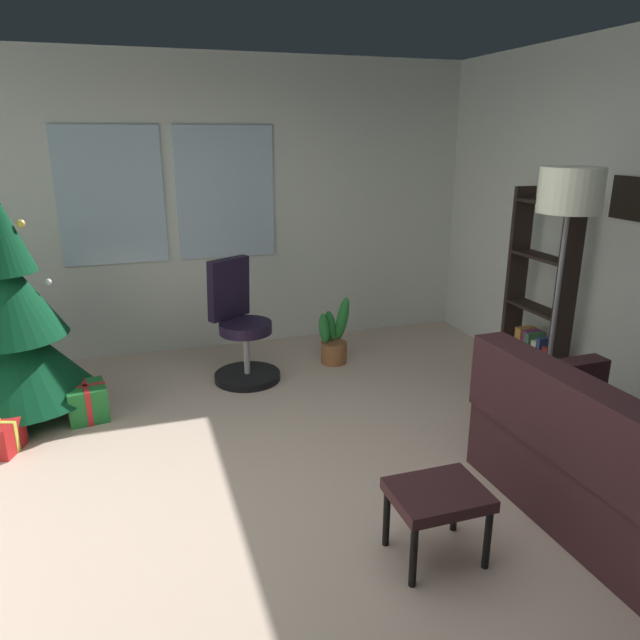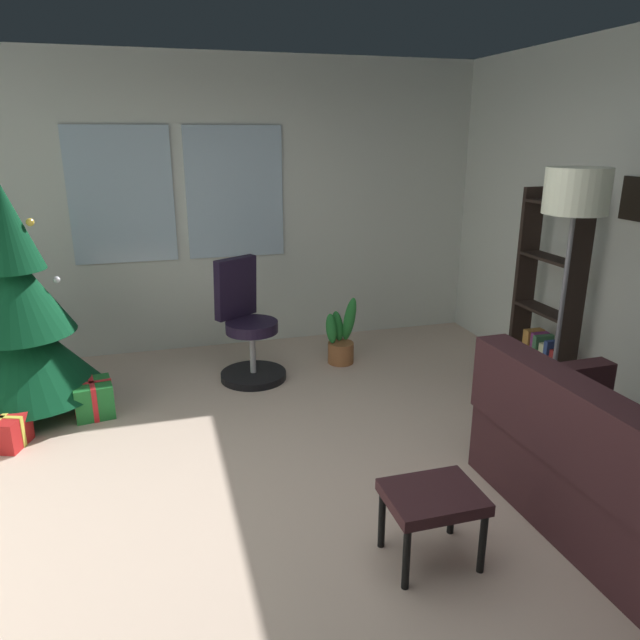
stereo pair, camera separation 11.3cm
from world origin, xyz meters
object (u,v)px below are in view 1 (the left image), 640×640
object	(u,v)px
footstool	(438,500)
floor_lamp	(568,208)
holiday_tree	(10,323)
office_chair	(241,334)
bookshelf	(538,303)
potted_plant	(334,339)
gift_box_green	(87,402)

from	to	relation	value
footstool	floor_lamp	distance (m)	2.02
holiday_tree	office_chair	world-z (taller)	holiday_tree
bookshelf	potted_plant	size ratio (longest dim) A/B	2.51
bookshelf	potted_plant	xyz separation A→B (m)	(-1.38, 1.02, -0.49)
office_chair	floor_lamp	size ratio (longest dim) A/B	0.57
office_chair	bookshelf	world-z (taller)	bookshelf
holiday_tree	bookshelf	distance (m)	4.00
holiday_tree	bookshelf	size ratio (longest dim) A/B	1.33
floor_lamp	potted_plant	world-z (taller)	floor_lamp
footstool	holiday_tree	bearing A→B (deg)	133.20
gift_box_green	office_chair	xyz separation A→B (m)	(1.23, 0.39, 0.28)
footstool	office_chair	xyz separation A→B (m)	(-0.49, 2.52, 0.08)
gift_box_green	potted_plant	distance (m)	2.17
gift_box_green	holiday_tree	bearing A→B (deg)	157.64
office_chair	bookshelf	size ratio (longest dim) A/B	0.64
office_chair	bookshelf	xyz separation A→B (m)	(2.25, -0.90, 0.31)
footstool	holiday_tree	world-z (taller)	holiday_tree
holiday_tree	floor_lamp	world-z (taller)	holiday_tree
holiday_tree	gift_box_green	size ratio (longest dim) A/B	6.29
office_chair	potted_plant	distance (m)	0.90
office_chair	floor_lamp	distance (m)	2.69
bookshelf	floor_lamp	xyz separation A→B (m)	(-0.44, -0.72, 0.85)
office_chair	potted_plant	size ratio (longest dim) A/B	1.61
footstool	holiday_tree	size ratio (longest dim) A/B	0.21
holiday_tree	potted_plant	distance (m)	2.62
office_chair	gift_box_green	bearing A→B (deg)	-162.49
footstool	potted_plant	bearing A→B (deg)	81.66
holiday_tree	gift_box_green	world-z (taller)	holiday_tree
footstool	office_chair	distance (m)	2.56
footstool	bookshelf	world-z (taller)	bookshelf
bookshelf	potted_plant	bearing A→B (deg)	143.50
gift_box_green	office_chair	bearing A→B (deg)	17.51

